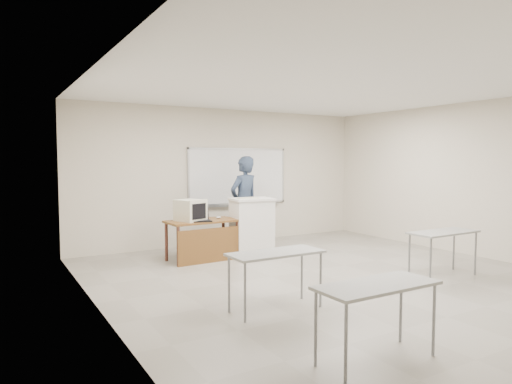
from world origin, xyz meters
TOP-DOWN VIEW (x-y plane):
  - floor at (0.00, 0.00)m, footprint 7.00×8.00m
  - whiteboard at (0.30, 3.97)m, footprint 2.48×0.10m
  - student_desks at (-0.00, -1.35)m, footprint 4.40×2.20m
  - instructor_desk at (-1.21, 2.49)m, footprint 1.32×0.66m
  - podium at (-0.20, 2.50)m, footprint 0.80×0.58m
  - crt_monitor at (-1.46, 2.59)m, footprint 0.43×0.48m
  - laptop at (-1.31, 2.48)m, footprint 0.36×0.33m
  - mouse at (-0.85, 2.65)m, footprint 0.12×0.09m
  - keyboard at (-0.35, 2.38)m, footprint 0.42×0.18m
  - presenter at (-0.03, 3.12)m, footprint 0.81×0.64m

SIDE VIEW (x-z plane):
  - floor at x=0.00m, z-range -0.01..0.00m
  - instructor_desk at x=-1.21m, z-range 0.15..0.90m
  - podium at x=-0.20m, z-range 0.00..1.13m
  - student_desks at x=0.00m, z-range 0.31..1.04m
  - mouse at x=-0.85m, z-range 0.75..0.79m
  - laptop at x=-1.31m, z-range 0.68..0.94m
  - crt_monitor at x=-1.46m, z-range 0.74..1.15m
  - presenter at x=-0.03m, z-range 0.00..1.95m
  - keyboard at x=-0.35m, z-range 1.13..1.15m
  - whiteboard at x=0.30m, z-range 0.83..2.14m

